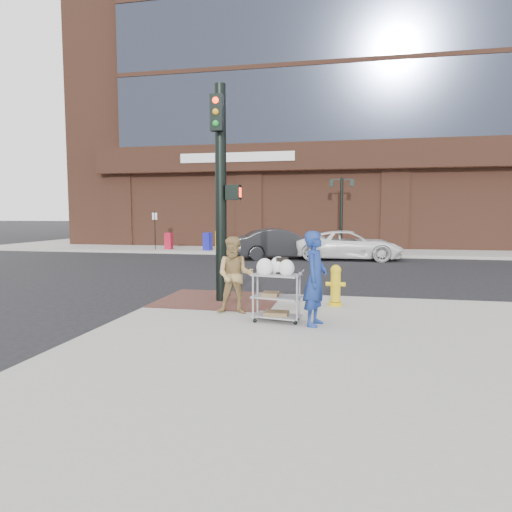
% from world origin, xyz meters
% --- Properties ---
extents(ground, '(220.00, 220.00, 0.00)m').
position_xyz_m(ground, '(0.00, 0.00, 0.00)').
color(ground, black).
rests_on(ground, ground).
extents(sidewalk_far, '(65.00, 36.00, 0.15)m').
position_xyz_m(sidewalk_far, '(12.50, 32.00, 0.07)').
color(sidewalk_far, '#999791').
rests_on(sidewalk_far, ground).
extents(brick_curb_ramp, '(2.80, 2.40, 0.01)m').
position_xyz_m(brick_curb_ramp, '(-0.60, 0.90, 0.16)').
color(brick_curb_ramp, '#542A27').
rests_on(brick_curb_ramp, sidewalk_near).
extents(bank_building, '(42.00, 26.00, 28.00)m').
position_xyz_m(bank_building, '(5.00, 31.00, 14.15)').
color(bank_building, brown).
rests_on(bank_building, sidewalk_far).
extents(lamp_post, '(1.32, 0.22, 4.00)m').
position_xyz_m(lamp_post, '(2.00, 16.00, 2.62)').
color(lamp_post, black).
rests_on(lamp_post, sidewalk_far).
extents(parking_sign, '(0.05, 0.05, 2.20)m').
position_xyz_m(parking_sign, '(-8.50, 15.00, 1.25)').
color(parking_sign, black).
rests_on(parking_sign, sidewalk_far).
extents(traffic_signal_pole, '(0.61, 0.51, 5.00)m').
position_xyz_m(traffic_signal_pole, '(-0.48, 0.77, 2.83)').
color(traffic_signal_pole, black).
rests_on(traffic_signal_pole, sidewalk_near).
extents(woman_blue, '(0.55, 0.71, 1.75)m').
position_xyz_m(woman_blue, '(1.84, -1.13, 1.02)').
color(woman_blue, navy).
rests_on(woman_blue, sidewalk_near).
extents(pedestrian_tan, '(0.84, 0.69, 1.60)m').
position_xyz_m(pedestrian_tan, '(0.15, -0.47, 0.95)').
color(pedestrian_tan, '#A3834D').
rests_on(pedestrian_tan, sidewalk_near).
extents(sedan_dark, '(4.72, 3.11, 1.47)m').
position_xyz_m(sedan_dark, '(-0.80, 12.44, 0.74)').
color(sedan_dark, black).
rests_on(sedan_dark, ground).
extents(minivan_white, '(5.03, 2.35, 1.39)m').
position_xyz_m(minivan_white, '(2.45, 12.70, 0.70)').
color(minivan_white, white).
rests_on(minivan_white, ground).
extents(utility_cart, '(0.97, 0.66, 1.24)m').
position_xyz_m(utility_cart, '(1.10, -0.98, 0.71)').
color(utility_cart, gray).
rests_on(utility_cart, sidewalk_near).
extents(fire_hydrant, '(0.44, 0.31, 0.93)m').
position_xyz_m(fire_hydrant, '(2.16, 0.74, 0.62)').
color(fire_hydrant, gold).
rests_on(fire_hydrant, sidewalk_near).
extents(newsbox_red, '(0.41, 0.38, 0.95)m').
position_xyz_m(newsbox_red, '(-7.76, 15.21, 0.63)').
color(newsbox_red, '#A51228').
rests_on(newsbox_red, sidewalk_far).
extents(newsbox_yellow, '(0.44, 0.40, 1.04)m').
position_xyz_m(newsbox_yellow, '(-4.82, 15.66, 0.67)').
color(newsbox_yellow, yellow).
rests_on(newsbox_yellow, sidewalk_far).
extents(newsbox_blue, '(0.50, 0.47, 0.99)m').
position_xyz_m(newsbox_blue, '(-5.32, 14.90, 0.64)').
color(newsbox_blue, '#18189C').
rests_on(newsbox_blue, sidewalk_far).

